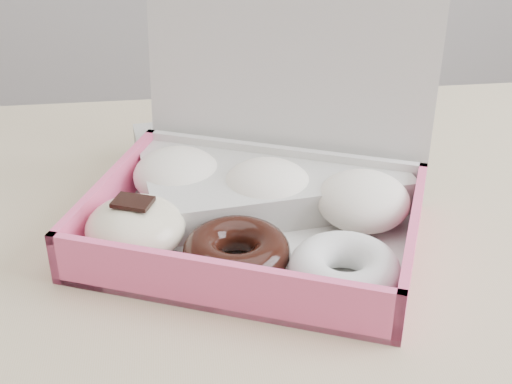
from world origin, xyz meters
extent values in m
cube|color=tan|center=(0.00, 0.00, 0.73)|extent=(1.20, 0.80, 0.04)
cylinder|color=tan|center=(-0.55, 0.35, 0.35)|extent=(0.05, 0.05, 0.71)
cube|color=silver|center=(-0.19, 0.00, 0.75)|extent=(0.39, 0.34, 0.01)
cube|color=#F7578A|center=(-0.23, -0.10, 0.78)|extent=(0.30, 0.13, 0.05)
cube|color=silver|center=(-0.14, 0.11, 0.78)|extent=(0.30, 0.13, 0.05)
cube|color=#F7578A|center=(-0.33, 0.06, 0.78)|extent=(0.10, 0.22, 0.05)
cube|color=#F7578A|center=(-0.04, -0.06, 0.78)|extent=(0.10, 0.22, 0.05)
cube|color=silver|center=(-0.13, 0.13, 0.87)|extent=(0.31, 0.15, 0.24)
ellipsoid|color=white|center=(-0.26, 0.10, 0.78)|extent=(0.13, 0.13, 0.05)
ellipsoid|color=white|center=(-0.17, 0.06, 0.78)|extent=(0.13, 0.13, 0.05)
ellipsoid|color=white|center=(-0.07, 0.02, 0.78)|extent=(0.13, 0.13, 0.05)
ellipsoid|color=beige|center=(-0.30, -0.01, 0.78)|extent=(0.13, 0.13, 0.05)
cube|color=black|center=(-0.30, -0.01, 0.81)|extent=(0.04, 0.04, 0.00)
torus|color=black|center=(-0.21, -0.05, 0.77)|extent=(0.13, 0.13, 0.04)
torus|color=white|center=(-0.12, -0.09, 0.77)|extent=(0.13, 0.13, 0.04)
cube|color=silver|center=(-0.16, 0.12, 0.77)|extent=(0.30, 0.26, 0.04)
camera|label=1|loc=(-0.26, -0.60, 1.16)|focal=50.00mm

